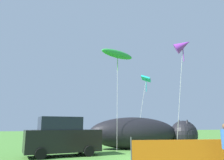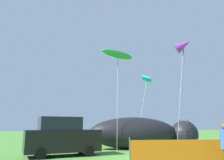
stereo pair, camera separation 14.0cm
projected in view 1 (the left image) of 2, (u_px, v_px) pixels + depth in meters
ground_plane at (147, 159)px, 11.52m from camera, size 120.00×120.00×0.00m
parked_car at (62, 137)px, 12.86m from camera, size 4.51×2.37×2.24m
folding_chair at (202, 147)px, 12.88m from camera, size 0.65×0.65×0.90m
inflatable_cat at (143, 134)px, 16.67m from camera, size 8.61×3.28×2.35m
safety_fence at (210, 154)px, 8.89m from camera, size 6.55×0.97×1.31m
kite_teal_diamond at (146, 80)px, 21.71m from camera, size 1.70×1.26×6.64m
kite_green_fish at (117, 54)px, 16.99m from camera, size 3.01×1.68×7.56m
kite_purple_delta at (183, 46)px, 17.01m from camera, size 1.66×1.56×8.50m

